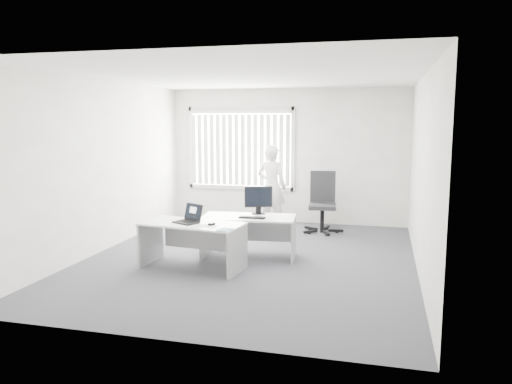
% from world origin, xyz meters
% --- Properties ---
extents(ground, '(6.00, 6.00, 0.00)m').
position_xyz_m(ground, '(0.00, 0.00, 0.00)').
color(ground, '#404146').
rests_on(ground, ground).
extents(wall_back, '(5.00, 0.02, 2.80)m').
position_xyz_m(wall_back, '(0.00, 3.00, 1.40)').
color(wall_back, white).
rests_on(wall_back, ground).
extents(wall_front, '(5.00, 0.02, 2.80)m').
position_xyz_m(wall_front, '(0.00, -3.00, 1.40)').
color(wall_front, white).
rests_on(wall_front, ground).
extents(wall_left, '(0.02, 6.00, 2.80)m').
position_xyz_m(wall_left, '(-2.50, 0.00, 1.40)').
color(wall_left, white).
rests_on(wall_left, ground).
extents(wall_right, '(0.02, 6.00, 2.80)m').
position_xyz_m(wall_right, '(2.50, 0.00, 1.40)').
color(wall_right, white).
rests_on(wall_right, ground).
extents(ceiling, '(5.00, 6.00, 0.02)m').
position_xyz_m(ceiling, '(0.00, 0.00, 2.80)').
color(ceiling, silver).
rests_on(ceiling, wall_back).
extents(window, '(2.32, 0.06, 1.76)m').
position_xyz_m(window, '(-1.00, 2.96, 1.55)').
color(window, '#B7B6B2').
rests_on(window, wall_back).
extents(blinds, '(2.20, 0.10, 1.50)m').
position_xyz_m(blinds, '(-1.00, 2.90, 1.52)').
color(blinds, silver).
rests_on(blinds, wall_back).
extents(desk_near, '(1.56, 0.89, 0.68)m').
position_xyz_m(desk_near, '(-0.69, -0.66, 0.49)').
color(desk_near, white).
rests_on(desk_near, ground).
extents(desk_far, '(1.51, 0.82, 0.66)m').
position_xyz_m(desk_far, '(-0.04, 0.10, 0.48)').
color(desk_far, white).
rests_on(desk_far, ground).
extents(office_chair, '(0.74, 0.74, 1.17)m').
position_xyz_m(office_chair, '(0.86, 2.21, 0.36)').
color(office_chair, black).
rests_on(office_chair, ground).
extents(person, '(0.69, 0.53, 1.68)m').
position_xyz_m(person, '(-0.16, 2.29, 0.84)').
color(person, white).
rests_on(person, ground).
extents(laptop, '(0.44, 0.43, 0.27)m').
position_xyz_m(laptop, '(-0.77, -0.69, 0.81)').
color(laptop, black).
rests_on(laptop, desk_near).
extents(paper_sheet, '(0.28, 0.20, 0.00)m').
position_xyz_m(paper_sheet, '(-0.40, -0.80, 0.68)').
color(paper_sheet, silver).
rests_on(paper_sheet, desk_near).
extents(mouse, '(0.09, 0.11, 0.04)m').
position_xyz_m(mouse, '(-0.36, -0.73, 0.70)').
color(mouse, '#BBBBBD').
rests_on(mouse, paper_sheet).
extents(booklet, '(0.21, 0.25, 0.01)m').
position_xyz_m(booklet, '(-0.09, -0.98, 0.68)').
color(booklet, white).
rests_on(booklet, desk_near).
extents(keyboard, '(0.41, 0.14, 0.02)m').
position_xyz_m(keyboard, '(0.05, -0.02, 0.67)').
color(keyboard, black).
rests_on(keyboard, desk_far).
extents(monitor, '(0.46, 0.29, 0.45)m').
position_xyz_m(monitor, '(0.05, 0.34, 0.88)').
color(monitor, black).
rests_on(monitor, desk_far).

